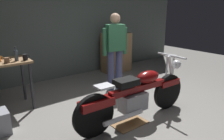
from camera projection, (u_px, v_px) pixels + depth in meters
name	position (u px, v px, depth m)	size (l,w,h in m)	color
ground_plane	(139.00, 114.00, 3.67)	(12.00, 12.00, 0.00)	gray
back_wall	(63.00, 17.00, 5.37)	(8.00, 0.12, 3.10)	#56605B
motorcycle	(137.00, 94.00, 3.38)	(2.19, 0.60, 1.00)	black
person_standing	(115.00, 49.00, 4.60)	(0.56, 0.30, 1.67)	#484E78
shop_stool	(170.00, 61.00, 5.33)	(0.32, 0.32, 0.64)	#B2B2B7
wooden_dresser	(116.00, 53.00, 6.05)	(0.80, 0.47, 1.10)	#99724C
drip_tray	(128.00, 122.00, 3.41)	(0.56, 0.40, 0.01)	olive
mug_brown_stoneware	(7.00, 60.00, 3.49)	(0.12, 0.09, 0.09)	brown
mug_black_matte	(25.00, 57.00, 3.67)	(0.12, 0.08, 0.11)	black
bottle	(16.00, 55.00, 3.62)	(0.06, 0.06, 0.24)	#3F4C59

